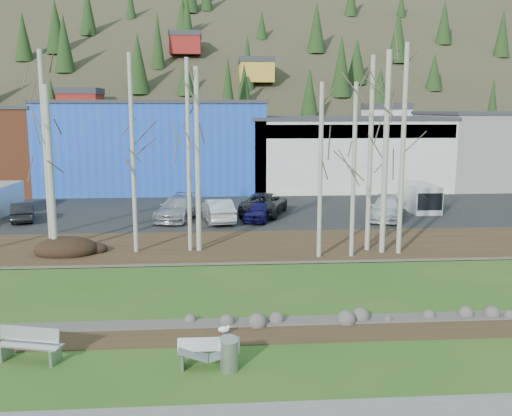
{
  "coord_description": "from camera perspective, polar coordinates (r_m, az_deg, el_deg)",
  "views": [
    {
      "loc": [
        -0.54,
        -16.14,
        7.55
      ],
      "look_at": [
        1.59,
        12.72,
        2.5
      ],
      "focal_mm": 40.0,
      "sensor_mm": 36.0,
      "label": 1
    }
  ],
  "objects": [
    {
      "name": "hillside",
      "position": [
        100.63,
        -4.04,
        15.55
      ],
      "size": [
        160.0,
        72.0,
        35.0
      ],
      "primitive_type": null,
      "color": "#312C1D",
      "rests_on": "ground"
    },
    {
      "name": "far_bank",
      "position": [
        31.54,
        -3.13,
        -3.82
      ],
      "size": [
        80.0,
        7.0,
        0.15
      ],
      "primitive_type": "cube",
      "color": "#382616",
      "rests_on": "ground"
    },
    {
      "name": "dirt_mound",
      "position": [
        31.14,
        -18.45,
        -3.76
      ],
      "size": [
        3.27,
        2.31,
        0.64
      ],
      "primitive_type": "ellipsoid",
      "color": "black",
      "rests_on": "far_bank"
    },
    {
      "name": "birch_2",
      "position": [
        30.53,
        -19.87,
        3.46
      ],
      "size": [
        0.31,
        0.31,
        8.58
      ],
      "color": "beige",
      "rests_on": "far_bank"
    },
    {
      "name": "birch_6",
      "position": [
        28.8,
        9.74,
        3.66
      ],
      "size": [
        0.22,
        0.22,
        8.68
      ],
      "color": "beige",
      "rests_on": "far_bank"
    },
    {
      "name": "river",
      "position": [
        24.54,
        -2.79,
        -8.03
      ],
      "size": [
        80.0,
        8.0,
        0.9
      ],
      "primitive_type": null,
      "color": "black",
      "rests_on": "ground"
    },
    {
      "name": "car_4",
      "position": [
        37.82,
        -3.84,
        -0.23
      ],
      "size": [
        2.4,
        4.92,
        1.55
      ],
      "primitive_type": "imported",
      "rotation": [
        0.0,
        0.0,
        3.31
      ],
      "color": "silver",
      "rests_on": "parking_lot"
    },
    {
      "name": "car_3",
      "position": [
        38.21,
        0.44,
        -0.29
      ],
      "size": [
        2.85,
        4.11,
        1.3
      ],
      "primitive_type": "imported",
      "rotation": [
        0.0,
        0.0,
        -0.38
      ],
      "color": "#171357",
      "rests_on": "parking_lot"
    },
    {
      "name": "car_1",
      "position": [
        41.13,
        -22.31,
        -0.32
      ],
      "size": [
        2.37,
        4.1,
        1.28
      ],
      "primitive_type": "imported",
      "rotation": [
        0.0,
        0.0,
        3.42
      ],
      "color": "black",
      "rests_on": "parking_lot"
    },
    {
      "name": "bench_intact",
      "position": [
        19.06,
        -21.65,
        -12.56
      ],
      "size": [
        2.06,
        1.08,
        0.99
      ],
      "rotation": [
        0.0,
        0.0,
        -0.26
      ],
      "color": "#9EA1A3",
      "rests_on": "ground"
    },
    {
      "name": "van_white",
      "position": [
        43.54,
        16.08,
        1.03
      ],
      "size": [
        1.95,
        4.54,
        1.98
      ],
      "rotation": [
        0.0,
        0.0,
        -0.02
      ],
      "color": "white",
      "rests_on": "parking_lot"
    },
    {
      "name": "bench_damaged",
      "position": [
        17.48,
        -4.75,
        -14.24
      ],
      "size": [
        1.86,
        0.62,
        0.82
      ],
      "rotation": [
        0.0,
        0.0,
        -0.01
      ],
      "color": "#9EA1A3",
      "rests_on": "ground"
    },
    {
      "name": "birch_3",
      "position": [
        29.89,
        -12.22,
        5.22
      ],
      "size": [
        0.22,
        0.22,
        10.16
      ],
      "color": "beige",
      "rests_on": "far_bank"
    },
    {
      "name": "car_5",
      "position": [
        40.46,
        0.82,
        0.47
      ],
      "size": [
        4.16,
        6.16,
        1.57
      ],
      "primitive_type": "imported",
      "rotation": [
        0.0,
        0.0,
        2.84
      ],
      "color": "#2A2A2C",
      "rests_on": "parking_lot"
    },
    {
      "name": "birch_0",
      "position": [
        31.96,
        -20.26,
        5.33
      ],
      "size": [
        0.27,
        0.27,
        10.39
      ],
      "color": "beige",
      "rests_on": "far_bank"
    },
    {
      "name": "near_bank_rocks",
      "position": [
        20.68,
        -2.49,
        -11.53
      ],
      "size": [
        80.0,
        0.8,
        0.5
      ],
      "primitive_type": null,
      "color": "#47423D",
      "rests_on": "ground"
    },
    {
      "name": "birch_9",
      "position": [
        30.19,
        11.35,
        5.22
      ],
      "size": [
        0.25,
        0.25,
        10.07
      ],
      "color": "beige",
      "rests_on": "far_bank"
    },
    {
      "name": "building_blue",
      "position": [
        55.51,
        -9.92,
        6.25
      ],
      "size": [
        20.4,
        12.24,
        8.3
      ],
      "color": "blue",
      "rests_on": "ground"
    },
    {
      "name": "dirt_strip",
      "position": [
        19.74,
        -2.4,
        -12.55
      ],
      "size": [
        80.0,
        1.8,
        0.03
      ],
      "primitive_type": "cube",
      "color": "#382616",
      "rests_on": "ground"
    },
    {
      "name": "far_bank_rocks",
      "position": [
        28.47,
        -3.0,
        -5.5
      ],
      "size": [
        80.0,
        0.8,
        0.46
      ],
      "primitive_type": null,
      "color": "#47423D",
      "rests_on": "ground"
    },
    {
      "name": "building_grey",
      "position": [
        62.21,
        23.21,
        5.52
      ],
      "size": [
        14.28,
        12.24,
        7.3
      ],
      "color": "gray",
      "rests_on": "ground"
    },
    {
      "name": "ground",
      "position": [
        17.83,
        -2.17,
        -15.17
      ],
      "size": [
        200.0,
        200.0,
        0.0
      ],
      "primitive_type": "plane",
      "color": "#285518",
      "rests_on": "ground"
    },
    {
      "name": "seagull",
      "position": [
        19.76,
        -3.2,
        -12.0
      ],
      "size": [
        0.46,
        0.22,
        0.33
      ],
      "rotation": [
        0.0,
        0.0,
        -0.3
      ],
      "color": "gold",
      "rests_on": "ground"
    },
    {
      "name": "parking_lot",
      "position": [
        41.82,
        -3.42,
        -0.42
      ],
      "size": [
        80.0,
        14.0,
        0.14
      ],
      "primitive_type": "cube",
      "color": "black",
      "rests_on": "ground"
    },
    {
      "name": "birch_4",
      "position": [
        29.67,
        -5.85,
        4.73
      ],
      "size": [
        0.28,
        0.28,
        9.51
      ],
      "color": "beige",
      "rests_on": "far_bank"
    },
    {
      "name": "car_6",
      "position": [
        39.64,
        12.91,
        -0.07
      ],
      "size": [
        3.73,
        5.35,
        1.44
      ],
      "primitive_type": "imported",
      "rotation": [
        0.0,
        0.0,
        -0.39
      ],
      "color": "white",
      "rests_on": "parking_lot"
    },
    {
      "name": "birch_5",
      "position": [
        29.67,
        -6.77,
        5.14
      ],
      "size": [
        0.21,
        0.21,
        9.94
      ],
      "color": "beige",
      "rests_on": "far_bank"
    },
    {
      "name": "building_white",
      "position": [
        56.68,
        8.61,
        5.6
      ],
      "size": [
        18.36,
        12.24,
        6.8
      ],
      "color": "beige",
      "rests_on": "ground"
    },
    {
      "name": "car_2",
      "position": [
        38.88,
        -7.79,
        -0.02
      ],
      "size": [
        3.4,
        5.72,
        1.55
      ],
      "primitive_type": "imported",
      "rotation": [
        0.0,
        0.0,
        -0.24
      ],
      "color": "#A6A7AD",
      "rests_on": "parking_lot"
    },
    {
      "name": "litter_bin",
      "position": [
        17.16,
        -2.72,
        -14.53
      ],
      "size": [
        0.65,
        0.65,
        0.91
      ],
      "primitive_type": "cylinder",
      "rotation": [
        0.0,
        0.0,
        0.28
      ],
      "color": "#9EA1A3",
      "rests_on": "ground"
    },
    {
      "name": "birch_10",
      "position": [
        28.44,
        6.46,
        3.66
      ],
      "size": [
        0.22,
        0.22,
        8.68
      ],
      "color": "beige",
      "rests_on": "far_bank"
    },
    {
      "name": "birch_8",
      "position": [
        29.82,
        14.47,
        5.56
      ],
      "size": [
        0.24,
        0.24,
        10.61
      ],
      "color": "beige",
      "rests_on": "far_bank"
    },
    {
      "name": "birch_7",
      "position": [
        29.79,
        12.82,
        5.3
      ],
      "size": [
        0.28,
        0.28,
        10.28
      ],
      "color": "beige",
      "rests_on": "far_bank"
    }
  ]
}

